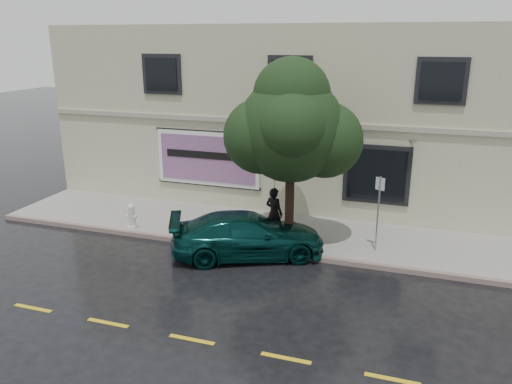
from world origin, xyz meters
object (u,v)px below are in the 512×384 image
(car, at_px, (248,235))
(pedestrian, at_px, (274,213))
(fire_hydrant, at_px, (132,216))
(street_tree, at_px, (291,130))

(car, height_order, pedestrian, pedestrian)
(pedestrian, xyz_separation_m, fire_hydrant, (-4.95, -0.70, -0.44))
(pedestrian, relative_size, fire_hydrant, 1.95)
(pedestrian, bearing_deg, street_tree, 172.09)
(car, distance_m, pedestrian, 1.42)
(street_tree, bearing_deg, pedestrian, 152.99)
(street_tree, height_order, fire_hydrant, street_tree)
(car, xyz_separation_m, pedestrian, (0.47, 1.30, 0.33))
(pedestrian, xyz_separation_m, street_tree, (0.59, -0.30, 2.84))
(pedestrian, height_order, fire_hydrant, pedestrian)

